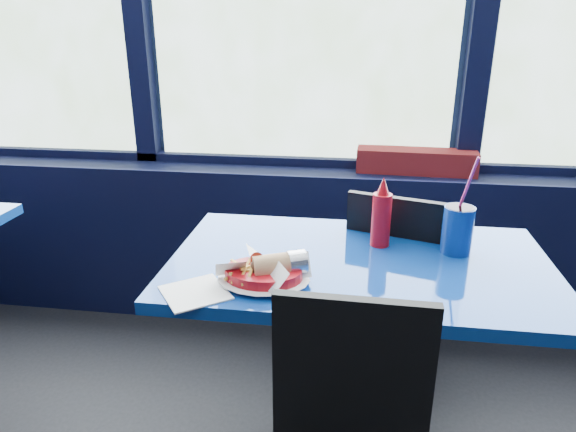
% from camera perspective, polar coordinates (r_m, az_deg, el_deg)
% --- Properties ---
extents(window_sill, '(5.00, 0.26, 0.80)m').
position_cam_1_polar(window_sill, '(2.60, 1.15, -3.28)').
color(window_sill, black).
rests_on(window_sill, ground).
extents(near_table, '(1.20, 0.70, 0.75)m').
position_cam_1_polar(near_table, '(1.74, 7.67, -10.31)').
color(near_table, black).
rests_on(near_table, ground).
extents(chair_near_back, '(0.50, 0.50, 0.89)m').
position_cam_1_polar(chair_near_back, '(2.05, 10.66, -7.11)').
color(chair_near_back, black).
rests_on(chair_near_back, ground).
extents(planter_box, '(0.55, 0.16, 0.11)m').
position_cam_1_polar(planter_box, '(2.47, 14.04, 5.94)').
color(planter_box, maroon).
rests_on(planter_box, window_sill).
extents(food_basket, '(0.24, 0.23, 0.09)m').
position_cam_1_polar(food_basket, '(1.49, -2.53, -6.25)').
color(food_basket, '#A90B14').
rests_on(food_basket, near_table).
extents(ketchup_bottle, '(0.06, 0.06, 0.24)m').
position_cam_1_polar(ketchup_bottle, '(1.73, 10.33, 0.03)').
color(ketchup_bottle, '#A90B14').
rests_on(ketchup_bottle, near_table).
extents(soda_cup, '(0.10, 0.10, 0.33)m').
position_cam_1_polar(soda_cup, '(1.75, 18.33, -1.35)').
color(soda_cup, navy).
rests_on(soda_cup, near_table).
extents(napkin, '(0.23, 0.23, 0.00)m').
position_cam_1_polar(napkin, '(1.47, -10.29, -8.38)').
color(napkin, white).
rests_on(napkin, near_table).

